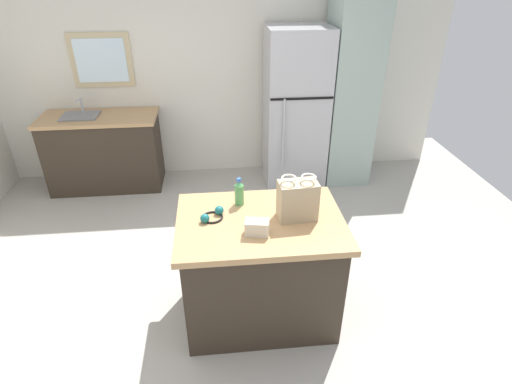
% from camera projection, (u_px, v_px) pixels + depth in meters
% --- Properties ---
extents(ground, '(6.52, 6.52, 0.00)m').
position_uv_depth(ground, '(239.00, 305.00, 3.30)').
color(ground, '#ADA89E').
extents(back_wall, '(5.43, 0.13, 2.52)m').
position_uv_depth(back_wall, '(221.00, 72.00, 4.88)').
color(back_wall, silver).
rests_on(back_wall, ground).
extents(kitchen_island, '(1.16, 0.83, 0.88)m').
position_uv_depth(kitchen_island, '(260.00, 268.00, 3.02)').
color(kitchen_island, '#33281E').
rests_on(kitchen_island, ground).
extents(refrigerator, '(0.71, 0.68, 1.83)m').
position_uv_depth(refrigerator, '(295.00, 109.00, 4.78)').
color(refrigerator, '#B7B7BC').
rests_on(refrigerator, ground).
extents(tall_cabinet, '(0.53, 0.61, 2.29)m').
position_uv_depth(tall_cabinet, '(351.00, 88.00, 4.72)').
color(tall_cabinet, '#9EB2A8').
rests_on(tall_cabinet, ground).
extents(sink_counter, '(1.32, 0.60, 1.08)m').
position_uv_depth(sink_counter, '(104.00, 151.00, 4.84)').
color(sink_counter, '#33281E').
rests_on(sink_counter, ground).
extents(shopping_bag, '(0.27, 0.17, 0.32)m').
position_uv_depth(shopping_bag, '(298.00, 200.00, 2.76)').
color(shopping_bag, tan).
rests_on(shopping_bag, kitchen_island).
extents(small_box, '(0.17, 0.12, 0.10)m').
position_uv_depth(small_box, '(257.00, 227.00, 2.63)').
color(small_box, beige).
rests_on(small_box, kitchen_island).
extents(bottle, '(0.07, 0.07, 0.21)m').
position_uv_depth(bottle, '(239.00, 193.00, 2.94)').
color(bottle, '#4C9956').
rests_on(bottle, kitchen_island).
extents(ear_defenders, '(0.21, 0.21, 0.06)m').
position_uv_depth(ear_defenders, '(212.00, 215.00, 2.81)').
color(ear_defenders, black).
rests_on(ear_defenders, kitchen_island).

